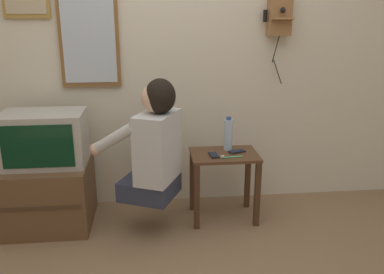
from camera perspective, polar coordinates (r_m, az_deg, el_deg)
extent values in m
cube|color=beige|center=(3.25, -4.17, 12.19)|extent=(6.80, 0.05, 2.55)
cube|color=#51331E|center=(3.08, 4.56, -2.50)|extent=(0.50, 0.36, 0.02)
cube|color=#452B1A|center=(3.01, 0.67, -8.44)|extent=(0.04, 0.04, 0.51)
cube|color=#452B1A|center=(3.09, 9.15, -7.96)|extent=(0.04, 0.04, 0.51)
cube|color=#452B1A|center=(3.29, 0.05, -6.11)|extent=(0.04, 0.04, 0.51)
cube|color=#452B1A|center=(3.36, 7.80, -5.74)|extent=(0.04, 0.04, 0.51)
cube|color=#2D3347|center=(2.96, -5.96, -6.94)|extent=(0.47, 0.47, 0.14)
cube|color=silver|center=(2.82, -4.82, -1.37)|extent=(0.35, 0.43, 0.48)
sphere|color=#DBAD8E|center=(2.73, -5.00, 5.50)|extent=(0.21, 0.21, 0.21)
ellipsoid|color=black|center=(2.72, -4.50, 5.73)|extent=(0.28, 0.28, 0.24)
cylinder|color=silver|center=(2.76, -10.95, -0.25)|extent=(0.33, 0.20, 0.24)
cylinder|color=silver|center=(3.04, -8.05, 1.46)|extent=(0.33, 0.20, 0.24)
sphere|color=#DBAD8E|center=(2.86, -13.33, -1.67)|extent=(0.09, 0.09, 0.09)
sphere|color=#DBAD8E|center=(3.12, -10.31, 0.11)|extent=(0.09, 0.09, 0.09)
cube|color=brown|center=(3.26, -19.41, -7.57)|extent=(0.62, 0.56, 0.49)
cube|color=#432E1C|center=(3.01, -20.65, -9.37)|extent=(0.56, 0.01, 0.02)
cube|color=#ADA89E|center=(3.12, -20.03, -0.20)|extent=(0.59, 0.37, 0.39)
cube|color=black|center=(2.94, -20.88, -1.30)|extent=(0.48, 0.01, 0.30)
cube|color=olive|center=(3.31, 12.18, 16.56)|extent=(0.17, 0.11, 0.32)
cube|color=olive|center=(3.23, 12.60, 15.81)|extent=(0.16, 0.07, 0.03)
cone|color=black|center=(3.21, 12.80, 16.95)|extent=(0.04, 0.05, 0.04)
cylinder|color=black|center=(3.28, 10.23, 16.39)|extent=(0.03, 0.03, 0.09)
cylinder|color=black|center=(3.30, 11.69, 12.03)|extent=(0.04, 0.04, 0.22)
cylinder|color=black|center=(3.33, 11.90, 8.95)|extent=(0.07, 0.06, 0.19)
cube|color=brown|center=(3.23, -14.24, 13.21)|extent=(0.44, 0.03, 0.72)
cube|color=#B2BCC6|center=(3.22, -14.28, 13.19)|extent=(0.39, 0.01, 0.65)
cube|color=black|center=(3.02, 3.07, -2.55)|extent=(0.07, 0.13, 0.01)
cube|color=black|center=(3.01, 3.07, -2.44)|extent=(0.06, 0.10, 0.00)
cube|color=black|center=(3.11, 6.34, -2.03)|extent=(0.14, 0.10, 0.01)
cube|color=black|center=(3.11, 6.34, -1.92)|extent=(0.11, 0.08, 0.00)
cylinder|color=#ADC6DB|center=(3.12, 5.11, 0.29)|extent=(0.07, 0.07, 0.24)
cylinder|color=#2D4C8C|center=(3.08, 5.17, 2.62)|extent=(0.04, 0.04, 0.02)
cylinder|color=#4CBF66|center=(2.99, 5.62, -2.82)|extent=(0.17, 0.03, 0.01)
cube|color=white|center=(2.96, 4.30, -2.73)|extent=(0.03, 0.02, 0.01)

